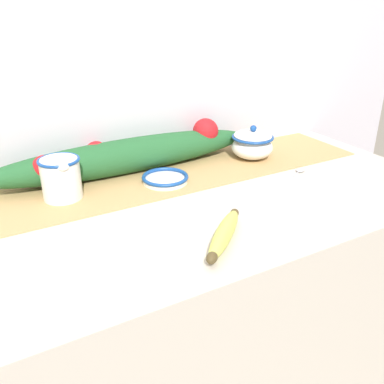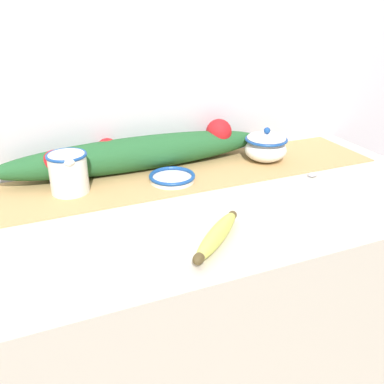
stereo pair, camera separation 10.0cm
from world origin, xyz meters
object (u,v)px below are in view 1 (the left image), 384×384
at_px(small_dish, 165,179).
at_px(spoon, 299,171).
at_px(cream_pitcher, 61,177).
at_px(sugar_bowl, 252,144).
at_px(banana, 224,234).

height_order(small_dish, spoon, small_dish).
distance_m(cream_pitcher, spoon, 0.66).
bearing_deg(cream_pitcher, sugar_bowl, -0.13).
distance_m(cream_pitcher, sugar_bowl, 0.59).
xyz_separation_m(banana, spoon, (0.40, 0.21, -0.01)).
xyz_separation_m(cream_pitcher, small_dish, (0.27, -0.04, -0.05)).
distance_m(sugar_bowl, small_dish, 0.32).
xyz_separation_m(cream_pitcher, banana, (0.24, -0.37, -0.04)).
distance_m(sugar_bowl, banana, 0.51).
distance_m(cream_pitcher, small_dish, 0.27).
distance_m(banana, spoon, 0.45).
relative_size(small_dish, banana, 0.72).
height_order(cream_pitcher, sugar_bowl, cream_pitcher).
height_order(sugar_bowl, banana, sugar_bowl).
distance_m(small_dish, banana, 0.33).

